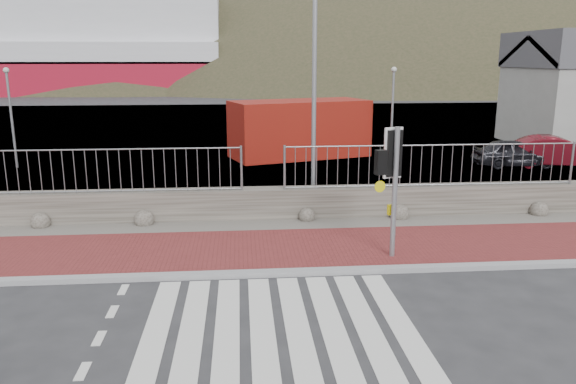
{
  "coord_description": "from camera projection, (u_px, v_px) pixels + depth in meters",
  "views": [
    {
      "loc": [
        -0.61,
        -8.16,
        4.52
      ],
      "look_at": [
        0.34,
        3.0,
        1.82
      ],
      "focal_mm": 35.0,
      "sensor_mm": 36.0,
      "label": 1
    }
  ],
  "objects": [
    {
      "name": "ground",
      "position": [
        283.0,
        346.0,
        9.01
      ],
      "size": [
        220.0,
        220.0,
        0.0
      ],
      "primitive_type": "plane",
      "color": "#28282B",
      "rests_on": "ground"
    },
    {
      "name": "sidewalk_far",
      "position": [
        268.0,
        250.0,
        13.36
      ],
      "size": [
        40.0,
        3.0,
        0.08
      ],
      "primitive_type": "cube",
      "color": "maroon",
      "rests_on": "ground"
    },
    {
      "name": "kerb_far",
      "position": [
        272.0,
        273.0,
        11.91
      ],
      "size": [
        40.0,
        0.25,
        0.12
      ],
      "primitive_type": "cube",
      "color": "gray",
      "rests_on": "ground"
    },
    {
      "name": "zebra_crossing",
      "position": [
        283.0,
        346.0,
        9.01
      ],
      "size": [
        4.62,
        5.6,
        0.01
      ],
      "color": "silver",
      "rests_on": "ground"
    },
    {
      "name": "gravel_strip",
      "position": [
        265.0,
        226.0,
        15.3
      ],
      "size": [
        40.0,
        1.5,
        0.06
      ],
      "primitive_type": "cube",
      "color": "#59544C",
      "rests_on": "ground"
    },
    {
      "name": "stone_wall",
      "position": [
        263.0,
        204.0,
        15.98
      ],
      "size": [
        40.0,
        0.6,
        0.9
      ],
      "primitive_type": "cube",
      "color": "#48433B",
      "rests_on": "ground"
    },
    {
      "name": "railing",
      "position": [
        263.0,
        157.0,
        15.51
      ],
      "size": [
        18.07,
        0.07,
        1.22
      ],
      "color": "gray",
      "rests_on": "stone_wall"
    },
    {
      "name": "quay",
      "position": [
        250.0,
        129.0,
        36.04
      ],
      "size": [
        120.0,
        40.0,
        0.5
      ],
      "primitive_type": "cube",
      "color": "#4C4C4F",
      "rests_on": "ground"
    },
    {
      "name": "water",
      "position": [
        245.0,
        94.0,
        69.94
      ],
      "size": [
        220.0,
        50.0,
        0.05
      ],
      "primitive_type": "cube",
      "color": "#3F4C54",
      "rests_on": "ground"
    },
    {
      "name": "ferry",
      "position": [
        50.0,
        50.0,
        71.49
      ],
      "size": [
        50.0,
        16.0,
        20.0
      ],
      "color": "maroon",
      "rests_on": "ground"
    },
    {
      "name": "hills_backdrop",
      "position": [
        283.0,
        216.0,
        100.11
      ],
      "size": [
        254.0,
        90.0,
        100.0
      ],
      "color": "#2E301D",
      "rests_on": "ground"
    },
    {
      "name": "traffic_signal_far",
      "position": [
        394.0,
        165.0,
        12.37
      ],
      "size": [
        0.75,
        0.4,
        3.04
      ],
      "rotation": [
        0.0,
        0.0,
        3.41
      ],
      "color": "gray",
      "rests_on": "ground"
    },
    {
      "name": "streetlight",
      "position": [
        319.0,
        67.0,
        15.96
      ],
      "size": [
        1.54,
        0.69,
        7.55
      ],
      "rotation": [
        0.0,
        0.0,
        -0.35
      ],
      "color": "gray",
      "rests_on": "ground"
    },
    {
      "name": "shipping_container",
      "position": [
        300.0,
        129.0,
        25.94
      ],
      "size": [
        6.72,
        4.39,
        2.59
      ],
      "primitive_type": "cube",
      "rotation": [
        0.0,
        0.0,
        0.31
      ],
      "color": "maroon",
      "rests_on": "ground"
    },
    {
      "name": "car_a",
      "position": [
        514.0,
        153.0,
        23.7
      ],
      "size": [
        3.47,
        1.52,
        1.16
      ],
      "primitive_type": "imported",
      "rotation": [
        0.0,
        0.0,
        1.53
      ],
      "color": "black",
      "rests_on": "ground"
    },
    {
      "name": "car_b",
      "position": [
        555.0,
        151.0,
        23.64
      ],
      "size": [
        4.14,
        2.23,
        1.29
      ],
      "primitive_type": "imported",
      "rotation": [
        0.0,
        0.0,
        1.34
      ],
      "color": "#570C15",
      "rests_on": "ground"
    }
  ]
}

